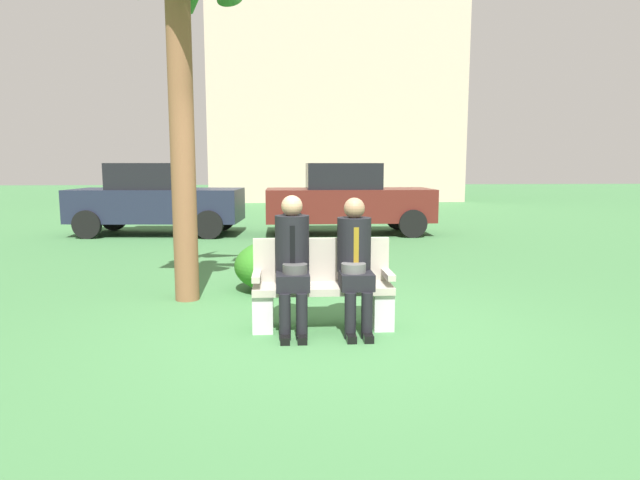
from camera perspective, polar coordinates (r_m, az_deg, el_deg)
name	(u,v)px	position (r m, az deg, el deg)	size (l,w,h in m)	color
ground_plane	(331,331)	(5.56, 1.19, -9.40)	(80.00, 80.00, 0.00)	#417944
park_bench	(322,289)	(5.59, 0.25, -5.08)	(1.40, 0.44, 0.90)	#B7AD9E
seated_man_left	(293,257)	(5.39, -2.87, -1.79)	(0.34, 0.72, 1.35)	black
seated_man_right	(355,258)	(5.44, 3.65, -1.85)	(0.34, 0.72, 1.32)	black
palm_tree_tall	(178,3)	(7.00, -14.56, 22.74)	(1.67, 1.74, 4.81)	brown
shrub_near_bench	(275,266)	(7.22, -4.65, -2.66)	(1.07, 0.98, 0.67)	#2F7A1F
parked_car_near	(156,199)	(13.51, -16.67, 4.08)	(4.01, 1.97, 1.68)	#1E2338
parked_car_far	(348,199)	(13.07, 2.88, 4.29)	(3.91, 1.71, 1.68)	#591E19
building_backdrop	(333,79)	(27.19, 1.34, 16.33)	(11.77, 6.33, 11.26)	#CAAD9B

